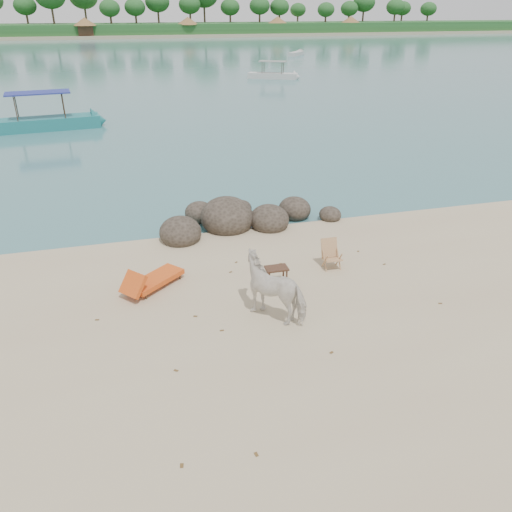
{
  "coord_description": "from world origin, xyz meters",
  "views": [
    {
      "loc": [
        -3.37,
        -9.23,
        6.81
      ],
      "look_at": [
        -0.35,
        2.0,
        1.0
      ],
      "focal_mm": 35.0,
      "sensor_mm": 36.0,
      "label": 1
    }
  ],
  "objects": [
    {
      "name": "far_shore",
      "position": [
        0.0,
        170.0,
        0.0
      ],
      "size": [
        420.0,
        90.0,
        1.4
      ],
      "primitive_type": "cube",
      "color": "tan",
      "rests_on": "ground"
    },
    {
      "name": "side_table",
      "position": [
        0.26,
        2.1,
        0.25
      ],
      "size": [
        0.61,
        0.4,
        0.49
      ],
      "primitive_type": null,
      "rotation": [
        0.0,
        0.0,
        -0.0
      ],
      "color": "#342114",
      "rests_on": "ground"
    },
    {
      "name": "boulders",
      "position": [
        0.11,
        6.37,
        0.26
      ],
      "size": [
        6.47,
        3.06,
        1.37
      ],
      "rotation": [
        0.0,
        0.0,
        -0.24
      ],
      "color": "#2C251D",
      "rests_on": "ground"
    },
    {
      "name": "cow",
      "position": [
        -0.2,
        0.67,
        0.76
      ],
      "size": [
        1.85,
        1.87,
        1.53
      ],
      "primitive_type": "imported",
      "rotation": [
        0.0,
        0.0,
        3.91
      ],
      "color": "white",
      "rests_on": "ground"
    },
    {
      "name": "boat_near",
      "position": [
        -8.0,
        24.57,
        1.83
      ],
      "size": [
        7.71,
        2.59,
        3.66
      ],
      "primitive_type": null,
      "rotation": [
        0.0,
        0.0,
        0.12
      ],
      "color": "#1B6D70",
      "rests_on": "water"
    },
    {
      "name": "boat_mid",
      "position": [
        13.02,
        44.74,
        1.44
      ],
      "size": [
        5.86,
        3.84,
        2.88
      ],
      "primitive_type": null,
      "rotation": [
        0.0,
        0.0,
        -0.47
      ],
      "color": "#BABAB6",
      "rests_on": "water"
    },
    {
      "name": "deck_chair",
      "position": [
        2.07,
        2.55,
        0.41
      ],
      "size": [
        0.54,
        0.59,
        0.83
      ],
      "primitive_type": null,
      "rotation": [
        0.0,
        0.0,
        -0.01
      ],
      "color": "tan",
      "rests_on": "ground"
    },
    {
      "name": "boat_far",
      "position": [
        25.05,
        71.54,
        0.32
      ],
      "size": [
        4.25,
        5.15,
        0.64
      ],
      "primitive_type": null,
      "rotation": [
        0.0,
        0.0,
        0.94
      ],
      "color": "#B4B3AF",
      "rests_on": "water"
    },
    {
      "name": "lounge_chair",
      "position": [
        -2.93,
        2.83,
        0.3
      ],
      "size": [
        1.96,
        1.8,
        0.59
      ],
      "primitive_type": null,
      "rotation": [
        0.0,
        0.0,
        0.7
      ],
      "color": "#CD6418",
      "rests_on": "ground"
    },
    {
      "name": "far_scenery",
      "position": [
        0.03,
        136.7,
        3.14
      ],
      "size": [
        420.0,
        18.0,
        9.5
      ],
      "color": "#1E4C1E",
      "rests_on": "ground"
    },
    {
      "name": "water",
      "position": [
        0.0,
        90.0,
        0.0
      ],
      "size": [
        400.0,
        400.0,
        0.0
      ],
      "primitive_type": "plane",
      "color": "#3A7474",
      "rests_on": "ground"
    },
    {
      "name": "dead_leaves",
      "position": [
        -0.39,
        0.76,
        0.0
      ],
      "size": [
        8.58,
        7.14,
        0.0
      ],
      "color": "brown",
      "rests_on": "ground"
    }
  ]
}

